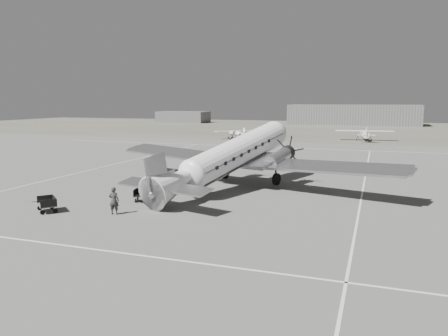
{
  "coord_description": "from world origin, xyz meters",
  "views": [
    {
      "loc": [
        12.96,
        -32.83,
        7.86
      ],
      "look_at": [
        0.77,
        1.84,
        2.2
      ],
      "focal_mm": 35.0,
      "sensor_mm": 36.0,
      "label": 1
    }
  ],
  "objects_px": {
    "shed_secondary": "(183,117)",
    "baggage_cart_far": "(47,205)",
    "hangar_main": "(353,115)",
    "passenger": "(170,186)",
    "light_plane_right": "(364,135)",
    "baggage_cart_near": "(145,195)",
    "dc3_airliner": "(231,158)",
    "ramp_agent": "(157,189)",
    "light_plane_left": "(237,134)",
    "ground_crew": "(114,201)"
  },
  "relations": [
    {
      "from": "light_plane_left",
      "to": "passenger",
      "type": "bearing_deg",
      "value": -120.41
    },
    {
      "from": "light_plane_right",
      "to": "baggage_cart_near",
      "type": "relative_size",
      "value": 6.52
    },
    {
      "from": "ramp_agent",
      "to": "light_plane_right",
      "type": "bearing_deg",
      "value": -6.89
    },
    {
      "from": "light_plane_left",
      "to": "passenger",
      "type": "relative_size",
      "value": 6.16
    },
    {
      "from": "shed_secondary",
      "to": "ramp_agent",
      "type": "relative_size",
      "value": 12.09
    },
    {
      "from": "shed_secondary",
      "to": "light_plane_right",
      "type": "distance_m",
      "value": 86.66
    },
    {
      "from": "shed_secondary",
      "to": "baggage_cart_far",
      "type": "relative_size",
      "value": 9.59
    },
    {
      "from": "light_plane_left",
      "to": "light_plane_right",
      "type": "bearing_deg",
      "value": -33.29
    },
    {
      "from": "baggage_cart_far",
      "to": "passenger",
      "type": "bearing_deg",
      "value": 94.68
    },
    {
      "from": "light_plane_right",
      "to": "ground_crew",
      "type": "height_order",
      "value": "light_plane_right"
    },
    {
      "from": "light_plane_right",
      "to": "baggage_cart_far",
      "type": "distance_m",
      "value": 69.47
    },
    {
      "from": "shed_secondary",
      "to": "passenger",
      "type": "xyz_separation_m",
      "value": [
        51.68,
        -115.36,
        -1.24
      ]
    },
    {
      "from": "dc3_airliner",
      "to": "baggage_cart_near",
      "type": "height_order",
      "value": "dc3_airliner"
    },
    {
      "from": "hangar_main",
      "to": "ground_crew",
      "type": "distance_m",
      "value": 127.7
    },
    {
      "from": "baggage_cart_near",
      "to": "light_plane_left",
      "type": "bearing_deg",
      "value": 82.41
    },
    {
      "from": "dc3_airliner",
      "to": "hangar_main",
      "type": "bearing_deg",
      "value": 103.84
    },
    {
      "from": "hangar_main",
      "to": "light_plane_left",
      "type": "relative_size",
      "value": 4.49
    },
    {
      "from": "baggage_cart_near",
      "to": "ground_crew",
      "type": "xyz_separation_m",
      "value": [
        -0.04,
        -4.21,
        0.48
      ]
    },
    {
      "from": "passenger",
      "to": "baggage_cart_far",
      "type": "bearing_deg",
      "value": 129.55
    },
    {
      "from": "hangar_main",
      "to": "baggage_cart_far",
      "type": "relative_size",
      "value": 22.37
    },
    {
      "from": "dc3_airliner",
      "to": "passenger",
      "type": "bearing_deg",
      "value": -118.25
    },
    {
      "from": "dc3_airliner",
      "to": "ramp_agent",
      "type": "xyz_separation_m",
      "value": [
        -4.51,
        -5.68,
        -2.11
      ]
    },
    {
      "from": "dc3_airliner",
      "to": "ramp_agent",
      "type": "height_order",
      "value": "dc3_airliner"
    },
    {
      "from": "light_plane_left",
      "to": "baggage_cart_far",
      "type": "xyz_separation_m",
      "value": [
        5.72,
        -62.63,
        -0.44
      ]
    },
    {
      "from": "hangar_main",
      "to": "baggage_cart_far",
      "type": "height_order",
      "value": "hangar_main"
    },
    {
      "from": "light_plane_left",
      "to": "passenger",
      "type": "height_order",
      "value": "light_plane_left"
    },
    {
      "from": "light_plane_left",
      "to": "ramp_agent",
      "type": "distance_m",
      "value": 57.21
    },
    {
      "from": "light_plane_right",
      "to": "baggage_cart_far",
      "type": "xyz_separation_m",
      "value": [
        -19.62,
        -66.64,
        -0.64
      ]
    },
    {
      "from": "shed_secondary",
      "to": "passenger",
      "type": "distance_m",
      "value": 126.42
    },
    {
      "from": "dc3_airliner",
      "to": "ground_crew",
      "type": "height_order",
      "value": "dc3_airliner"
    },
    {
      "from": "ramp_agent",
      "to": "passenger",
      "type": "height_order",
      "value": "passenger"
    },
    {
      "from": "light_plane_right",
      "to": "passenger",
      "type": "height_order",
      "value": "light_plane_right"
    },
    {
      "from": "light_plane_left",
      "to": "baggage_cart_near",
      "type": "relative_size",
      "value": 5.41
    },
    {
      "from": "ground_crew",
      "to": "ramp_agent",
      "type": "xyz_separation_m",
      "value": [
        0.41,
        5.5,
        -0.23
      ]
    },
    {
      "from": "light_plane_left",
      "to": "light_plane_right",
      "type": "height_order",
      "value": "light_plane_right"
    },
    {
      "from": "baggage_cart_far",
      "to": "ramp_agent",
      "type": "relative_size",
      "value": 1.26
    },
    {
      "from": "light_plane_right",
      "to": "ramp_agent",
      "type": "xyz_separation_m",
      "value": [
        -14.27,
        -60.15,
        -0.43
      ]
    },
    {
      "from": "shed_secondary",
      "to": "ramp_agent",
      "type": "distance_m",
      "value": 127.6
    },
    {
      "from": "shed_secondary",
      "to": "passenger",
      "type": "height_order",
      "value": "shed_secondary"
    },
    {
      "from": "shed_secondary",
      "to": "ground_crew",
      "type": "height_order",
      "value": "shed_secondary"
    },
    {
      "from": "ground_crew",
      "to": "passenger",
      "type": "relative_size",
      "value": 1.28
    },
    {
      "from": "dc3_airliner",
      "to": "light_plane_right",
      "type": "height_order",
      "value": "dc3_airliner"
    },
    {
      "from": "shed_secondary",
      "to": "baggage_cart_near",
      "type": "relative_size",
      "value": 10.4
    },
    {
      "from": "dc3_airliner",
      "to": "shed_secondary",
      "type": "bearing_deg",
      "value": 132.57
    },
    {
      "from": "light_plane_right",
      "to": "light_plane_left",
      "type": "bearing_deg",
      "value": -177.12
    },
    {
      "from": "dc3_airliner",
      "to": "passenger",
      "type": "height_order",
      "value": "dc3_airliner"
    },
    {
      "from": "hangar_main",
      "to": "passenger",
      "type": "height_order",
      "value": "hangar_main"
    },
    {
      "from": "dc3_airliner",
      "to": "baggage_cart_far",
      "type": "height_order",
      "value": "dc3_airliner"
    },
    {
      "from": "shed_secondary",
      "to": "light_plane_left",
      "type": "height_order",
      "value": "shed_secondary"
    },
    {
      "from": "baggage_cart_near",
      "to": "ramp_agent",
      "type": "distance_m",
      "value": 1.37
    }
  ]
}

